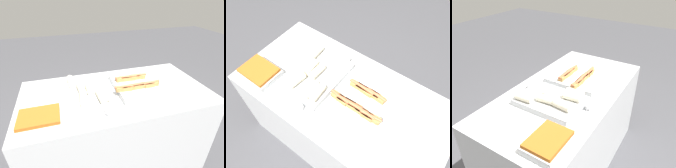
{
  "view_description": "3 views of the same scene",
  "coord_description": "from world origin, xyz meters",
  "views": [
    {
      "loc": [
        -0.42,
        -1.25,
        1.69
      ],
      "look_at": [
        -0.04,
        0.0,
        0.96
      ],
      "focal_mm": 28.0,
      "sensor_mm": 36.0,
      "label": 1
    },
    {
      "loc": [
        0.51,
        -0.74,
        2.25
      ],
      "look_at": [
        -0.04,
        0.0,
        0.96
      ],
      "focal_mm": 35.0,
      "sensor_mm": 36.0,
      "label": 2
    },
    {
      "loc": [
        -1.38,
        -0.83,
        1.87
      ],
      "look_at": [
        -0.04,
        0.0,
        0.96
      ],
      "focal_mm": 35.0,
      "sensor_mm": 36.0,
      "label": 3
    }
  ],
  "objects": [
    {
      "name": "serving_spoon_near",
      "position": [
        -0.17,
        -0.29,
        0.9
      ],
      "size": [
        0.24,
        0.05,
        0.05
      ],
      "color": "silver",
      "rests_on": "counter"
    },
    {
      "name": "serving_spoon_far",
      "position": [
        -0.17,
        0.29,
        0.9
      ],
      "size": [
        0.25,
        0.05,
        0.05
      ],
      "color": "silver",
      "rests_on": "counter"
    },
    {
      "name": "tray_wraps",
      "position": [
        -0.24,
        -0.01,
        0.92
      ],
      "size": [
        0.36,
        0.51,
        0.11
      ],
      "color": "silver",
      "rests_on": "counter"
    },
    {
      "name": "ground_plane",
      "position": [
        0.0,
        0.0,
        0.0
      ],
      "size": [
        12.0,
        12.0,
        0.0
      ],
      "primitive_type": "plane",
      "color": "#4C4C51"
    },
    {
      "name": "counter",
      "position": [
        0.0,
        0.0,
        0.44
      ],
      "size": [
        1.64,
        0.84,
        0.88
      ],
      "color": "silver",
      "rests_on": "ground_plane"
    },
    {
      "name": "tray_hotdogs",
      "position": [
        0.17,
        -0.0,
        0.92
      ],
      "size": [
        0.41,
        0.49,
        0.1
      ],
      "color": "silver",
      "rests_on": "counter"
    },
    {
      "name": "tray_side_front",
      "position": [
        -0.62,
        -0.25,
        0.92
      ],
      "size": [
        0.29,
        0.23,
        0.07
      ],
      "color": "silver",
      "rests_on": "counter"
    }
  ]
}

